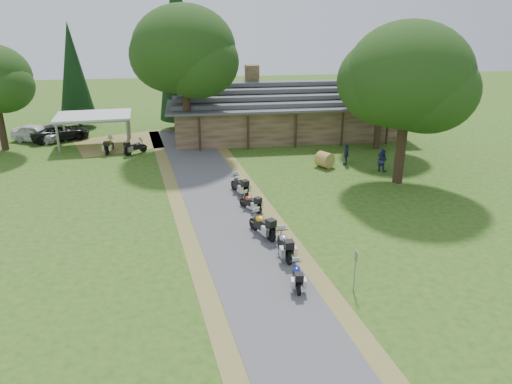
{
  "coord_description": "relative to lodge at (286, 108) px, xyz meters",
  "views": [
    {
      "loc": [
        -2.52,
        -20.36,
        12.0
      ],
      "look_at": [
        0.87,
        5.73,
        1.6
      ],
      "focal_mm": 35.0,
      "sensor_mm": 36.0,
      "label": 1
    }
  ],
  "objects": [
    {
      "name": "motorcycle_row_b",
      "position": [
        -4.33,
        -22.97,
        -1.75
      ],
      "size": [
        0.81,
        2.08,
        1.39
      ],
      "primitive_type": null,
      "rotation": [
        0.0,
        0.0,
        1.64
      ],
      "color": "#999BA0",
      "rests_on": "ground"
    },
    {
      "name": "oak_lodge_left",
      "position": [
        -8.93,
        -3.64,
        4.05
      ],
      "size": [
        8.17,
        8.17,
        13.0
      ],
      "primitive_type": null,
      "color": "black",
      "rests_on": "ground"
    },
    {
      "name": "motorcycle_row_d",
      "position": [
        -5.32,
        -17.16,
        -1.88
      ],
      "size": [
        1.4,
        1.68,
        1.14
      ],
      "primitive_type": null,
      "rotation": [
        0.0,
        0.0,
        2.18
      ],
      "color": "#B63C22",
      "rests_on": "ground"
    },
    {
      "name": "motorcycle_row_e",
      "position": [
        -5.71,
        -14.44,
        -1.79
      ],
      "size": [
        1.32,
        2.04,
        1.33
      ],
      "primitive_type": null,
      "rotation": [
        0.0,
        0.0,
        1.96
      ],
      "color": "black",
      "rests_on": "ground"
    },
    {
      "name": "hay_bale",
      "position": [
        1.13,
        -9.84,
        -1.88
      ],
      "size": [
        1.54,
        1.52,
        1.15
      ],
      "primitive_type": "cylinder",
      "rotation": [
        1.57,
        0.0,
        0.61
      ],
      "color": "olive",
      "rests_on": "ground"
    },
    {
      "name": "lodge",
      "position": [
        0.0,
        0.0,
        0.0
      ],
      "size": [
        21.4,
        9.4,
        4.9
      ],
      "primitive_type": null,
      "color": "brown",
      "rests_on": "ground"
    },
    {
      "name": "oak_driveway",
      "position": [
        5.29,
        -13.63,
        3.4
      ],
      "size": [
        8.11,
        8.11,
        11.69
      ],
      "primitive_type": null,
      "color": "black",
      "rests_on": "ground"
    },
    {
      "name": "car_dark_suv",
      "position": [
        -20.24,
        0.58,
        -1.41
      ],
      "size": [
        4.23,
        5.9,
        2.08
      ],
      "primitive_type": "imported",
      "rotation": [
        0.0,
        0.0,
        1.97
      ],
      "color": "black",
      "rests_on": "ground"
    },
    {
      "name": "oak_lodge_right",
      "position": [
        6.71,
        -5.66,
        2.48
      ],
      "size": [
        6.06,
        6.06,
        9.86
      ],
      "primitive_type": null,
      "color": "black",
      "rests_on": "ground"
    },
    {
      "name": "cedar_near",
      "position": [
        -9.46,
        2.93,
        5.37
      ],
      "size": [
        4.14,
        4.14,
        15.65
      ],
      "primitive_type": "cone",
      "color": "black",
      "rests_on": "ground"
    },
    {
      "name": "person_c",
      "position": [
        2.87,
        -9.51,
        -1.48
      ],
      "size": [
        0.54,
        0.64,
        1.95
      ],
      "primitive_type": "imported",
      "rotation": [
        0.0,
        0.0,
        4.42
      ],
      "color": "navy",
      "rests_on": "ground"
    },
    {
      "name": "car_white_sedan",
      "position": [
        -22.14,
        0.29,
        -1.51
      ],
      "size": [
        4.38,
        6.15,
        1.89
      ],
      "primitive_type": "imported",
      "rotation": [
        0.0,
        0.0,
        1.18
      ],
      "color": "white",
      "rests_on": "ground"
    },
    {
      "name": "person_b",
      "position": [
        5.02,
        -11.29,
        -1.48
      ],
      "size": [
        0.67,
        0.67,
        1.93
      ],
      "primitive_type": "imported",
      "rotation": [
        0.0,
        0.0,
        2.38
      ],
      "color": "navy",
      "rests_on": "ground"
    },
    {
      "name": "cedar_far",
      "position": [
        -19.41,
        5.03,
        2.48
      ],
      "size": [
        3.4,
        3.4,
        9.85
      ],
      "primitive_type": "cone",
      "color": "black",
      "rests_on": "ground"
    },
    {
      "name": "motorcycle_row_c",
      "position": [
        -5.1,
        -20.6,
        -1.75
      ],
      "size": [
        1.5,
        2.15,
        1.41
      ],
      "primitive_type": null,
      "rotation": [
        0.0,
        0.0,
        2.02
      ],
      "color": "orange",
      "rests_on": "ground"
    },
    {
      "name": "carport",
      "position": [
        -16.77,
        -1.65,
        -1.12
      ],
      "size": [
        6.46,
        4.59,
        2.66
      ],
      "primitive_type": null,
      "rotation": [
        0.0,
        0.0,
        0.08
      ],
      "color": "beige",
      "rests_on": "ground"
    },
    {
      "name": "motorcycle_carport_a",
      "position": [
        -15.37,
        -3.88,
        -1.82
      ],
      "size": [
        0.83,
        1.91,
        1.27
      ],
      "primitive_type": null,
      "rotation": [
        0.0,
        0.0,
        1.44
      ],
      "color": "#CB980C",
      "rests_on": "ground"
    },
    {
      "name": "sign_post",
      "position": [
        -1.92,
        -26.44,
        -1.47
      ],
      "size": [
        0.35,
        0.06,
        1.97
      ],
      "primitive_type": null,
      "color": "gray",
      "rests_on": "ground"
    },
    {
      "name": "ground",
      "position": [
        -6.0,
        -24.0,
        -2.45
      ],
      "size": [
        120.0,
        120.0,
        0.0
      ],
      "primitive_type": "plane",
      "color": "#2C4E16",
      "rests_on": "ground"
    },
    {
      "name": "driveway",
      "position": [
        -6.5,
        -20.0,
        -2.45
      ],
      "size": [
        51.95,
        51.95,
        0.0
      ],
      "primitive_type": "plane",
      "rotation": [
        0.0,
        0.0,
        0.14
      ],
      "color": "#4F5052",
      "rests_on": "ground"
    },
    {
      "name": "person_a",
      "position": [
        5.08,
        -10.97,
        -1.47
      ],
      "size": [
        0.57,
        0.42,
        1.96
      ],
      "primitive_type": "imported",
      "rotation": [
        0.0,
        0.0,
        3.11
      ],
      "color": "navy",
      "rests_on": "ground"
    },
    {
      "name": "motorcycle_carport_b",
      "position": [
        -13.21,
        -4.62,
        -1.81
      ],
      "size": [
        1.84,
        1.64,
        1.28
      ],
      "primitive_type": null,
      "rotation": [
        0.0,
        0.0,
        0.68
      ],
      "color": "slate",
      "rests_on": "ground"
    },
    {
      "name": "motorcycle_row_a",
      "position": [
        -4.29,
        -25.74,
        -1.87
      ],
      "size": [
        0.69,
        1.74,
        1.16
      ],
      "primitive_type": null,
      "rotation": [
        0.0,
        0.0,
        1.49
      ],
      "color": "navy",
      "rests_on": "ground"
    }
  ]
}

